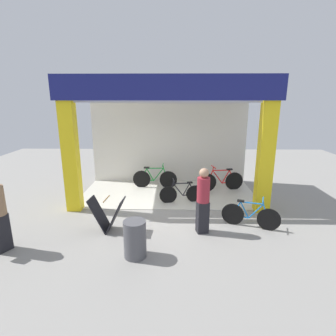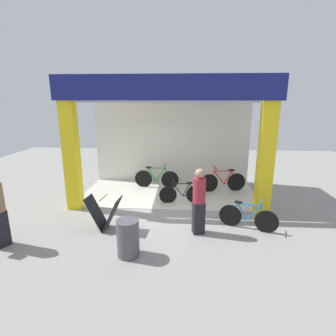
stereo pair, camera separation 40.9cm
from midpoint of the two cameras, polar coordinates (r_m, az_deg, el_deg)
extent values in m
plane|color=gray|center=(8.34, -1.52, -8.99)|extent=(20.30, 20.30, 0.00)
cube|color=beige|center=(9.73, -1.13, -5.39)|extent=(6.15, 2.99, 0.02)
cube|color=silver|center=(10.76, -0.87, 5.61)|extent=(6.15, 0.12, 3.30)
cube|color=yellow|center=(8.46, -21.38, 2.05)|extent=(0.43, 0.36, 3.30)
cube|color=yellow|center=(8.21, 18.80, 1.93)|extent=(0.43, 0.36, 3.30)
cube|color=navy|center=(7.49, -1.77, 16.90)|extent=(6.35, 0.20, 0.69)
cube|color=silver|center=(9.13, -1.23, 14.17)|extent=(6.15, 2.99, 0.06)
cylinder|color=black|center=(10.25, 12.86, -2.77)|extent=(0.67, 0.17, 0.68)
cylinder|color=black|center=(9.90, 7.26, -3.13)|extent=(0.67, 0.17, 0.68)
cylinder|color=red|center=(10.16, 11.57, -2.99)|extent=(0.45, 0.12, 0.09)
cylinder|color=red|center=(10.07, 11.14, -1.83)|extent=(0.30, 0.09, 0.51)
cylinder|color=red|center=(9.95, 9.40, -1.89)|extent=(0.41, 0.12, 0.53)
cylinder|color=red|center=(9.93, 10.17, -0.49)|extent=(0.64, 0.16, 0.05)
cylinder|color=red|center=(10.14, 12.34, -1.63)|extent=(0.23, 0.08, 0.45)
cylinder|color=red|center=(9.86, 7.88, -1.84)|extent=(0.21, 0.07, 0.47)
cylinder|color=red|center=(9.81, 8.47, -0.15)|extent=(0.06, 0.05, 0.14)
cylinder|color=red|center=(9.80, 8.54, 0.24)|extent=(0.12, 0.47, 0.03)
cube|color=black|center=(10.04, 11.91, -0.28)|extent=(0.22, 0.14, 0.05)
cylinder|color=black|center=(10.32, -6.81, -2.39)|extent=(0.67, 0.07, 0.67)
cylinder|color=black|center=(10.19, -1.08, -2.51)|extent=(0.67, 0.07, 0.67)
cylinder|color=#198C33|center=(10.29, -5.47, -2.56)|extent=(0.45, 0.06, 0.09)
cylinder|color=#198C33|center=(10.21, -4.98, -1.41)|extent=(0.29, 0.05, 0.50)
cylinder|color=#198C33|center=(10.17, -3.20, -1.39)|extent=(0.41, 0.05, 0.52)
cylinder|color=#198C33|center=(10.12, -3.95, -0.06)|extent=(0.64, 0.06, 0.05)
cylinder|color=#198C33|center=(10.24, -6.22, -1.25)|extent=(0.22, 0.05, 0.45)
cylinder|color=#198C33|center=(10.14, -1.67, -1.29)|extent=(0.20, 0.04, 0.46)
cylinder|color=#198C33|center=(10.07, -2.21, 0.32)|extent=(0.06, 0.04, 0.14)
cylinder|color=#198C33|center=(10.05, -2.27, 0.69)|extent=(0.05, 0.47, 0.03)
cube|color=black|center=(10.16, -5.74, 0.08)|extent=(0.21, 0.11, 0.05)
cylinder|color=black|center=(8.88, 4.44, -5.53)|extent=(0.57, 0.12, 0.58)
cylinder|color=black|center=(8.75, -1.30, -5.80)|extent=(0.57, 0.12, 0.58)
cylinder|color=black|center=(8.85, 3.11, -5.73)|extent=(0.39, 0.09, 0.07)
cylinder|color=black|center=(8.77, 2.61, -4.61)|extent=(0.25, 0.07, 0.43)
cylinder|color=black|center=(8.73, 0.82, -4.65)|extent=(0.35, 0.08, 0.45)
cylinder|color=black|center=(8.68, 1.55, -3.32)|extent=(0.55, 0.11, 0.05)
cylinder|color=black|center=(8.80, 3.84, -4.42)|extent=(0.19, 0.06, 0.39)
cylinder|color=black|center=(8.69, -0.72, -4.58)|extent=(0.17, 0.06, 0.40)
cylinder|color=black|center=(8.62, -0.20, -2.98)|extent=(0.05, 0.04, 0.12)
cylinder|color=black|center=(8.60, -0.14, -2.61)|extent=(0.09, 0.40, 0.03)
cube|color=black|center=(8.71, 3.35, -3.12)|extent=(0.19, 0.11, 0.04)
cylinder|color=black|center=(7.51, 12.16, -9.65)|extent=(0.57, 0.24, 0.60)
cylinder|color=black|center=(7.45, 19.29, -10.40)|extent=(0.57, 0.24, 0.60)
cylinder|color=blue|center=(7.49, 13.81, -10.00)|extent=(0.39, 0.17, 0.08)
cylinder|color=blue|center=(7.41, 14.54, -8.70)|extent=(0.26, 0.12, 0.45)
cylinder|color=blue|center=(7.38, 16.77, -8.88)|extent=(0.36, 0.16, 0.47)
cylinder|color=blue|center=(7.31, 15.99, -7.23)|extent=(0.55, 0.23, 0.05)
cylinder|color=blue|center=(7.42, 13.02, -8.37)|extent=(0.20, 0.10, 0.40)
cylinder|color=blue|center=(7.37, 18.70, -8.91)|extent=(0.18, 0.09, 0.41)
cylinder|color=blue|center=(7.27, 18.21, -6.95)|extent=(0.06, 0.05, 0.12)
cylinder|color=blue|center=(7.25, 18.18, -6.51)|extent=(0.17, 0.40, 0.03)
cube|color=black|center=(7.33, 13.76, -6.85)|extent=(0.20, 0.15, 0.05)
cube|color=black|center=(7.25, -16.08, -9.57)|extent=(0.50, 0.51, 0.90)
cube|color=black|center=(7.10, -12.81, -9.86)|extent=(0.50, 0.51, 0.90)
cylinder|color=olive|center=(7.01, -14.69, -6.40)|extent=(0.07, 0.48, 0.03)
cube|color=black|center=(6.94, 5.69, -10.41)|extent=(0.34, 0.30, 0.84)
cylinder|color=maroon|center=(6.66, 5.85, -4.69)|extent=(0.38, 0.38, 0.63)
sphere|color=tan|center=(6.53, 5.95, -1.09)|extent=(0.24, 0.24, 0.24)
cube|color=black|center=(7.29, -33.54, -11.48)|extent=(0.37, 0.41, 0.88)
cylinder|color=#4C4C51|center=(6.00, -9.09, -14.80)|extent=(0.49, 0.49, 0.84)
camera|label=1|loc=(0.20, -91.35, -0.36)|focal=28.46mm
camera|label=2|loc=(0.20, 88.65, 0.36)|focal=28.46mm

